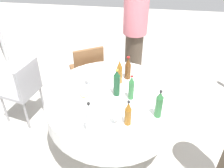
{
  "coord_description": "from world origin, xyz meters",
  "views": [
    {
      "loc": [
        -1.98,
        -0.27,
        2.32
      ],
      "look_at": [
        0.0,
        0.0,
        0.88
      ],
      "focal_mm": 38.91,
      "sensor_mm": 36.0,
      "label": 1
    }
  ],
  "objects_px": {
    "bottle_brown_north": "(128,69)",
    "wine_glass_right": "(88,77)",
    "bottle_clear_mid": "(90,119)",
    "chair_far": "(24,87)",
    "bottle_amber_west": "(119,72)",
    "person_north": "(135,35)",
    "chair_south": "(88,69)",
    "bottle_amber_right": "(128,114)",
    "plate_outer": "(153,93)",
    "bottle_green_near": "(131,88)",
    "dining_table": "(112,105)",
    "bottle_dark_green_far": "(117,83)",
    "bottle_green_south": "(159,105)",
    "plate_east": "(84,95)",
    "wine_glass_mid": "(115,115)"
  },
  "relations": [
    {
      "from": "bottle_brown_north",
      "to": "wine_glass_right",
      "type": "height_order",
      "value": "bottle_brown_north"
    },
    {
      "from": "bottle_clear_mid",
      "to": "chair_far",
      "type": "relative_size",
      "value": 0.37
    },
    {
      "from": "bottle_amber_west",
      "to": "wine_glass_right",
      "type": "relative_size",
      "value": 2.17
    },
    {
      "from": "person_north",
      "to": "chair_south",
      "type": "relative_size",
      "value": 1.86
    },
    {
      "from": "bottle_amber_west",
      "to": "bottle_amber_right",
      "type": "height_order",
      "value": "bottle_amber_west"
    },
    {
      "from": "chair_south",
      "to": "plate_outer",
      "type": "bearing_deg",
      "value": -69.24
    },
    {
      "from": "bottle_green_near",
      "to": "bottle_amber_right",
      "type": "xyz_separation_m",
      "value": [
        -0.37,
        0.0,
        -0.01
      ]
    },
    {
      "from": "dining_table",
      "to": "bottle_dark_green_far",
      "type": "xyz_separation_m",
      "value": [
        0.01,
        -0.05,
        0.29
      ]
    },
    {
      "from": "wine_glass_right",
      "to": "dining_table",
      "type": "bearing_deg",
      "value": -117.36
    },
    {
      "from": "bottle_amber_west",
      "to": "bottle_green_near",
      "type": "height_order",
      "value": "bottle_amber_west"
    },
    {
      "from": "dining_table",
      "to": "bottle_brown_north",
      "type": "xyz_separation_m",
      "value": [
        0.33,
        -0.14,
        0.28
      ]
    },
    {
      "from": "bottle_amber_right",
      "to": "chair_far",
      "type": "height_order",
      "value": "bottle_amber_right"
    },
    {
      "from": "bottle_amber_west",
      "to": "bottle_green_south",
      "type": "bearing_deg",
      "value": -139.9
    },
    {
      "from": "bottle_amber_west",
      "to": "bottle_clear_mid",
      "type": "xyz_separation_m",
      "value": [
        -0.77,
        0.17,
        0.01
      ]
    },
    {
      "from": "wine_glass_right",
      "to": "chair_south",
      "type": "bearing_deg",
      "value": 14.27
    },
    {
      "from": "bottle_clear_mid",
      "to": "plate_east",
      "type": "height_order",
      "value": "bottle_clear_mid"
    },
    {
      "from": "bottle_brown_north",
      "to": "chair_south",
      "type": "bearing_deg",
      "value": 50.93
    },
    {
      "from": "bottle_amber_right",
      "to": "wine_glass_mid",
      "type": "bearing_deg",
      "value": 93.11
    },
    {
      "from": "bottle_amber_right",
      "to": "chair_far",
      "type": "xyz_separation_m",
      "value": [
        0.68,
        1.34,
        -0.34
      ]
    },
    {
      "from": "bottle_amber_right",
      "to": "bottle_dark_green_far",
      "type": "bearing_deg",
      "value": 20.09
    },
    {
      "from": "bottle_brown_north",
      "to": "bottle_dark_green_far",
      "type": "height_order",
      "value": "bottle_dark_green_far"
    },
    {
      "from": "bottle_dark_green_far",
      "to": "bottle_green_south",
      "type": "height_order",
      "value": "bottle_dark_green_far"
    },
    {
      "from": "bottle_green_south",
      "to": "chair_south",
      "type": "relative_size",
      "value": 0.34
    },
    {
      "from": "dining_table",
      "to": "chair_south",
      "type": "bearing_deg",
      "value": 29.31
    },
    {
      "from": "bottle_dark_green_far",
      "to": "bottle_green_south",
      "type": "bearing_deg",
      "value": -122.77
    },
    {
      "from": "plate_outer",
      "to": "chair_far",
      "type": "bearing_deg",
      "value": 82.55
    },
    {
      "from": "bottle_green_near",
      "to": "chair_south",
      "type": "height_order",
      "value": "bottle_green_near"
    },
    {
      "from": "bottle_amber_right",
      "to": "wine_glass_right",
      "type": "relative_size",
      "value": 1.94
    },
    {
      "from": "bottle_green_south",
      "to": "plate_east",
      "type": "distance_m",
      "value": 0.78
    },
    {
      "from": "plate_outer",
      "to": "person_north",
      "type": "relative_size",
      "value": 0.16
    },
    {
      "from": "bottle_clear_mid",
      "to": "plate_outer",
      "type": "bearing_deg",
      "value": -41.69
    },
    {
      "from": "wine_glass_mid",
      "to": "bottle_brown_north",
      "type": "bearing_deg",
      "value": -3.95
    },
    {
      "from": "bottle_green_near",
      "to": "bottle_clear_mid",
      "type": "distance_m",
      "value": 0.59
    },
    {
      "from": "bottle_amber_right",
      "to": "plate_outer",
      "type": "relative_size",
      "value": 1.04
    },
    {
      "from": "bottle_brown_north",
      "to": "bottle_amber_right",
      "type": "relative_size",
      "value": 1.06
    },
    {
      "from": "bottle_amber_right",
      "to": "bottle_brown_north",
      "type": "bearing_deg",
      "value": 4.78
    },
    {
      "from": "plate_outer",
      "to": "chair_south",
      "type": "relative_size",
      "value": 0.29
    },
    {
      "from": "bottle_amber_west",
      "to": "plate_outer",
      "type": "height_order",
      "value": "bottle_amber_west"
    },
    {
      "from": "bottle_clear_mid",
      "to": "person_north",
      "type": "xyz_separation_m",
      "value": [
        1.8,
        -0.28,
        -0.04
      ]
    },
    {
      "from": "plate_east",
      "to": "bottle_brown_north",
      "type": "bearing_deg",
      "value": -46.36
    },
    {
      "from": "dining_table",
      "to": "bottle_brown_north",
      "type": "relative_size",
      "value": 5.08
    },
    {
      "from": "wine_glass_mid",
      "to": "chair_far",
      "type": "bearing_deg",
      "value": 60.84
    },
    {
      "from": "bottle_clear_mid",
      "to": "dining_table",
      "type": "bearing_deg",
      "value": -12.43
    },
    {
      "from": "wine_glass_mid",
      "to": "plate_east",
      "type": "bearing_deg",
      "value": 47.08
    },
    {
      "from": "wine_glass_mid",
      "to": "chair_far",
      "type": "relative_size",
      "value": 0.15
    },
    {
      "from": "bottle_green_near",
      "to": "person_north",
      "type": "relative_size",
      "value": 0.17
    },
    {
      "from": "bottle_amber_west",
      "to": "bottle_dark_green_far",
      "type": "relative_size",
      "value": 0.95
    },
    {
      "from": "chair_far",
      "to": "person_north",
      "type": "bearing_deg",
      "value": -39.14
    },
    {
      "from": "wine_glass_right",
      "to": "bottle_brown_north",
      "type": "bearing_deg",
      "value": -66.73
    },
    {
      "from": "bottle_green_near",
      "to": "plate_east",
      "type": "xyz_separation_m",
      "value": [
        -0.03,
        0.48,
        -0.12
      ]
    }
  ]
}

